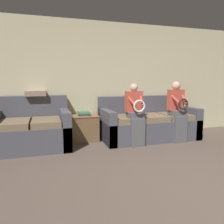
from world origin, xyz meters
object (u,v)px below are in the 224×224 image
Objects in this scene: child_right_seated at (178,109)px; book_stack at (83,113)px; throw_pillow at (36,93)px; couch_side at (32,130)px; couch_main at (148,124)px; side_shelf at (84,127)px; child_left_seated at (135,112)px.

child_right_seated reaches higher than book_stack.
throw_pillow is (-2.80, 0.75, 0.33)m from child_right_seated.
couch_side is 1.12× the size of child_right_seated.
couch_main is 1.43m from book_stack.
child_right_seated is at bearing -39.51° from couch_main.
child_left_seated is at bearing -34.82° from side_shelf.
child_left_seated is 3.07× the size of throw_pillow.
throw_pillow is (-1.85, 0.76, 0.36)m from child_left_seated.
side_shelf is at bearing 145.18° from child_left_seated.
couch_side is at bearing -167.57° from side_shelf.
couch_main is at bearing -8.86° from throw_pillow.
book_stack is (-1.86, 0.63, -0.10)m from child_right_seated.
couch_main reaches higher than book_stack.
book_stack is (-1.39, 0.24, 0.26)m from couch_main.
couch_main is at bearing -9.71° from side_shelf.
side_shelf is 2.11× the size of book_stack.
child_right_seated is at bearing -18.65° from book_stack.
child_right_seated reaches higher than throw_pillow.
couch_side is at bearing -105.01° from throw_pillow.
couch_side is 2.01m from child_left_seated.
couch_side is at bearing 179.77° from couch_main.
couch_main is 5.25× the size of throw_pillow.
couch_side is 5.02× the size of book_stack.
throw_pillow is (-2.32, 0.36, 0.69)m from couch_main.
child_left_seated is 2.06× the size of side_shelf.
throw_pillow reaches higher than couch_main.
child_right_seated reaches higher than side_shelf.
child_left_seated is at bearing -11.80° from couch_side.
book_stack reaches higher than side_shelf.
couch_main is 3.52× the size of side_shelf.
child_right_seated is 2.92m from throw_pillow.
child_right_seated is (0.95, 0.01, 0.03)m from child_left_seated.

